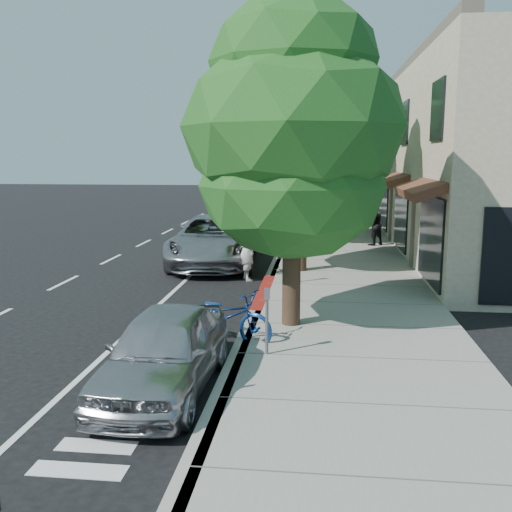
# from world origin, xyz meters

# --- Properties ---
(ground) EXTENTS (120.00, 120.00, 0.00)m
(ground) POSITION_xyz_m (0.00, 0.00, 0.00)
(ground) COLOR black
(ground) RESTS_ON ground
(sidewalk) EXTENTS (4.60, 56.00, 0.15)m
(sidewalk) POSITION_xyz_m (2.30, 8.00, 0.07)
(sidewalk) COLOR gray
(sidewalk) RESTS_ON ground
(curb) EXTENTS (0.30, 56.00, 0.15)m
(curb) POSITION_xyz_m (0.00, 8.00, 0.07)
(curb) COLOR #9E998E
(curb) RESTS_ON ground
(curb_red_segment) EXTENTS (0.32, 4.00, 0.15)m
(curb_red_segment) POSITION_xyz_m (0.00, 1.00, 0.07)
(curb_red_segment) COLOR maroon
(curb_red_segment) RESTS_ON ground
(storefront_building) EXTENTS (10.00, 36.00, 7.00)m
(storefront_building) POSITION_xyz_m (9.60, 18.00, 3.50)
(storefront_building) COLOR beige
(storefront_building) RESTS_ON ground
(street_tree_0) EXTENTS (4.69, 4.69, 7.07)m
(street_tree_0) POSITION_xyz_m (0.90, -2.00, 4.28)
(street_tree_0) COLOR black
(street_tree_0) RESTS_ON ground
(street_tree_1) EXTENTS (4.89, 4.89, 8.03)m
(street_tree_1) POSITION_xyz_m (0.90, 4.00, 4.97)
(street_tree_1) COLOR black
(street_tree_1) RESTS_ON ground
(street_tree_2) EXTENTS (4.75, 4.75, 7.70)m
(street_tree_2) POSITION_xyz_m (0.90, 10.00, 4.75)
(street_tree_2) COLOR black
(street_tree_2) RESTS_ON ground
(street_tree_3) EXTENTS (5.74, 5.74, 8.20)m
(street_tree_3) POSITION_xyz_m (0.90, 16.00, 4.91)
(street_tree_3) COLOR black
(street_tree_3) RESTS_ON ground
(street_tree_4) EXTENTS (4.45, 4.45, 7.69)m
(street_tree_4) POSITION_xyz_m (0.90, 22.00, 4.81)
(street_tree_4) COLOR black
(street_tree_4) RESTS_ON ground
(street_tree_5) EXTENTS (5.11, 5.11, 7.55)m
(street_tree_5) POSITION_xyz_m (0.90, 28.00, 4.56)
(street_tree_5) COLOR black
(street_tree_5) RESTS_ON ground
(cyclist) EXTENTS (0.73, 0.85, 1.98)m
(cyclist) POSITION_xyz_m (-0.70, 3.00, 0.99)
(cyclist) COLOR silver
(cyclist) RESTS_ON ground
(bicycle) EXTENTS (2.27, 1.46, 1.13)m
(bicycle) POSITION_xyz_m (-0.40, -2.99, 0.56)
(bicycle) COLOR navy
(bicycle) RESTS_ON ground
(silver_suv) EXTENTS (3.36, 6.42, 1.73)m
(silver_suv) POSITION_xyz_m (-2.20, 5.50, 0.86)
(silver_suv) COLOR #A3A3A8
(silver_suv) RESTS_ON ground
(dark_sedan) EXTENTS (1.52, 4.22, 1.39)m
(dark_sedan) POSITION_xyz_m (-2.20, 13.06, 0.69)
(dark_sedan) COLOR black
(dark_sedan) RESTS_ON ground
(white_pickup) EXTENTS (2.72, 5.80, 1.64)m
(white_pickup) POSITION_xyz_m (-1.41, 15.14, 0.82)
(white_pickup) COLOR silver
(white_pickup) RESTS_ON ground
(dark_suv_far) EXTENTS (2.69, 5.48, 1.80)m
(dark_suv_far) POSITION_xyz_m (-2.20, 22.77, 0.90)
(dark_suv_far) COLOR black
(dark_suv_far) RESTS_ON ground
(near_car_a) EXTENTS (1.71, 4.00, 1.35)m
(near_car_a) POSITION_xyz_m (-0.99, -5.50, 0.67)
(near_car_a) COLOR #AEAEB2
(near_car_a) RESTS_ON ground
(pedestrian) EXTENTS (1.07, 1.02, 1.73)m
(pedestrian) POSITION_xyz_m (3.71, 9.61, 1.02)
(pedestrian) COLOR black
(pedestrian) RESTS_ON sidewalk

